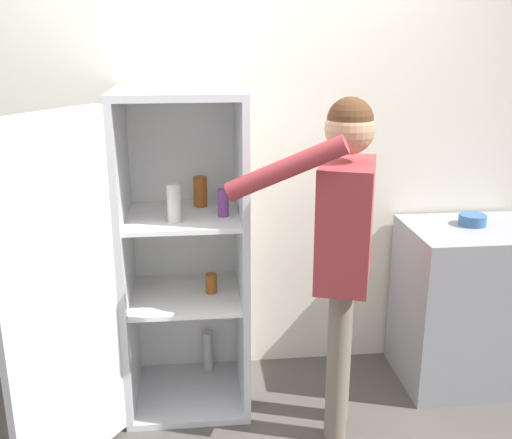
% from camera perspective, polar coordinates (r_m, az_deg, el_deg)
% --- Properties ---
extents(wall_back, '(7.00, 0.06, 2.55)m').
position_cam_1_polar(wall_back, '(3.33, -2.71, 6.17)').
color(wall_back, silver).
rests_on(wall_back, ground_plane).
extents(refrigerator, '(1.02, 1.12, 1.67)m').
position_cam_1_polar(refrigerator, '(3.04, -9.09, -3.84)').
color(refrigerator, silver).
rests_on(refrigerator, ground_plane).
extents(person, '(0.74, 0.53, 1.66)m').
position_cam_1_polar(person, '(2.77, 8.30, -0.94)').
color(person, '#726656').
rests_on(person, ground_plane).
extents(counter, '(0.70, 0.57, 0.91)m').
position_cam_1_polar(counter, '(3.59, 19.31, -7.69)').
color(counter, gray).
rests_on(counter, ground_plane).
extents(bowl, '(0.15, 0.15, 0.06)m').
position_cam_1_polar(bowl, '(3.47, 19.92, -0.02)').
color(bowl, '#335B8E').
rests_on(bowl, counter).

